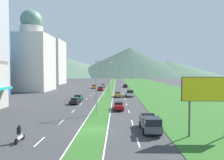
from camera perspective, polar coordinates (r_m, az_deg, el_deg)
ground_plane at (r=25.34m, az=-5.39°, el=-14.21°), size 600.00×600.00×0.00m
grass_median at (r=84.47m, az=-0.57°, el=-2.53°), size 3.20×240.00×0.06m
grass_verge_right at (r=86.26m, az=13.25°, el=-2.49°), size 24.00×240.00×0.06m
lane_dash_left_2 at (r=22.69m, az=-20.18°, el=-16.34°), size 0.16×2.80×0.01m
lane_dash_left_3 at (r=29.90m, az=-14.47°, el=-11.69°), size 0.16×2.80×0.01m
lane_dash_left_4 at (r=37.40m, az=-11.11°, el=-8.81°), size 0.16×2.80×0.01m
lane_dash_left_5 at (r=45.04m, az=-8.91°, el=-6.89°), size 0.16×2.80×0.01m
lane_dash_left_6 at (r=52.77m, az=-7.36°, el=-5.52°), size 0.16×2.80×0.01m
lane_dash_left_7 at (r=60.55m, az=-6.22°, el=-4.50°), size 0.16×2.80×0.01m
lane_dash_left_8 at (r=68.36m, az=-5.33°, el=-3.71°), size 0.16×2.80×0.01m
lane_dash_left_9 at (r=76.20m, az=-4.64°, el=-3.08°), size 0.16×2.80×0.01m
lane_dash_left_10 at (r=84.05m, az=-4.07°, el=-2.57°), size 0.16×2.80×0.01m
lane_dash_left_11 at (r=91.92m, az=-3.60°, el=-2.15°), size 0.16×2.80×0.01m
lane_dash_right_2 at (r=21.34m, az=7.59°, el=-17.43°), size 0.16×2.80×0.01m
lane_dash_right_3 at (r=28.89m, az=5.86°, el=-12.12°), size 0.16×2.80×0.01m
lane_dash_right_4 at (r=36.60m, az=4.88°, el=-9.02°), size 0.16×2.80×0.01m
lane_dash_right_5 at (r=44.38m, az=4.26°, el=-7.01°), size 0.16×2.80×0.01m
lane_dash_right_6 at (r=52.21m, az=3.82°, el=-5.59°), size 0.16×2.80×0.01m
lane_dash_right_7 at (r=60.06m, az=3.50°, el=-4.55°), size 0.16×2.80×0.01m
lane_dash_right_8 at (r=67.93m, az=3.26°, el=-3.74°), size 0.16×2.80×0.01m
lane_dash_right_9 at (r=75.81m, az=3.07°, el=-3.11°), size 0.16×2.80×0.01m
lane_dash_right_10 at (r=83.70m, az=2.91°, el=-2.59°), size 0.16×2.80×0.01m
lane_dash_right_11 at (r=91.59m, az=2.78°, el=-2.16°), size 0.16×2.80×0.01m
edge_line_median_left at (r=84.55m, az=-1.75°, el=-2.54°), size 0.16×240.00×0.01m
edge_line_median_right at (r=84.43m, az=0.62°, el=-2.54°), size 0.16×240.00×0.01m
domed_building at (r=82.34m, az=-22.12°, el=6.10°), size 14.19×14.19×30.90m
midrise_colored at (r=123.56m, az=-17.90°, el=4.87°), size 17.05×17.05×25.76m
hill_far_left at (r=329.46m, az=-15.31°, el=3.93°), size 226.96×226.96×33.46m
hill_far_center at (r=305.71m, az=5.08°, el=5.17°), size 188.87×188.87×44.53m
hill_far_right at (r=308.96m, az=16.35°, el=3.12°), size 152.61×152.61×23.72m
street_lamp_near at (r=33.28m, az=-4.06°, el=-1.02°), size 2.90×0.43×9.15m
street_lamp_mid at (r=55.55m, az=-1.19°, el=1.11°), size 2.87×0.44×10.61m
street_lamp_far at (r=77.89m, az=-1.01°, el=1.14°), size 3.51×0.28×9.61m
billboard_roadside at (r=24.06m, az=25.99°, el=-3.04°), size 5.81×0.28×6.70m
car_0 at (r=50.52m, az=-9.79°, el=-5.01°), size 1.89×4.09×1.52m
car_1 at (r=57.16m, az=1.69°, el=-4.14°), size 1.86×4.35×1.44m
car_2 at (r=38.19m, az=1.96°, el=-7.37°), size 1.88×4.74×1.50m
car_3 at (r=92.35m, az=3.85°, el=-1.64°), size 1.97×4.13×1.53m
car_4 at (r=87.27m, az=-5.14°, el=-1.86°), size 1.92×4.68×1.62m
car_5 at (r=93.97m, az=-2.53°, el=-1.58°), size 1.89×4.41×1.51m
car_6 at (r=76.50m, az=-3.35°, el=-2.47°), size 1.93×4.13×1.57m
car_7 at (r=45.60m, az=-10.64°, el=-5.85°), size 1.86×4.27×1.46m
pickup_truck_0 at (r=24.85m, az=11.01°, el=-12.23°), size 2.18×5.40×2.00m
pickup_truck_1 at (r=58.36m, az=5.13°, el=-3.79°), size 2.18×5.40×2.00m
motorcycle_rider at (r=23.08m, az=-25.15°, el=-14.17°), size 0.36×2.00×1.80m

